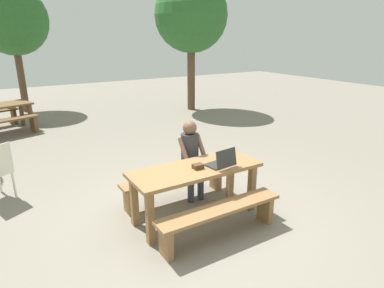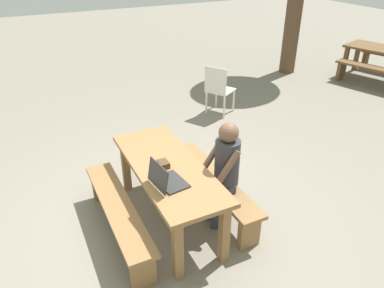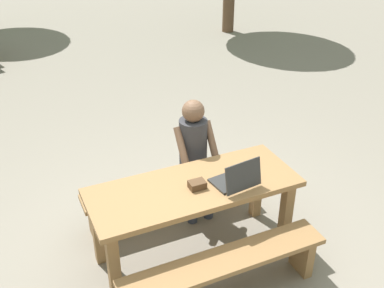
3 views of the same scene
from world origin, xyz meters
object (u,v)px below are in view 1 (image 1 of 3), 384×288
object	(u,v)px
picnic_table_front	(196,176)
laptop	(222,162)
small_pouch	(198,166)
person_seated	(191,155)
tree_right	(191,16)
tree_rear	(12,20)

from	to	relation	value
picnic_table_front	laptop	bearing A→B (deg)	-24.83
small_pouch	person_seated	size ratio (longest dim) A/B	0.11
person_seated	tree_right	distance (m)	7.10
laptop	tree_rear	size ratio (longest dim) A/B	0.09
small_pouch	tree_rear	bearing A→B (deg)	98.14
laptop	person_seated	size ratio (longest dim) A/B	0.31
picnic_table_front	tree_rear	xyz separation A→B (m)	(-1.28, 8.96, 2.30)
person_seated	small_pouch	bearing A→B (deg)	-113.14
picnic_table_front	person_seated	bearing A→B (deg)	64.43
picnic_table_front	tree_rear	bearing A→B (deg)	98.14
person_seated	tree_right	bearing A→B (deg)	58.70
person_seated	tree_rear	bearing A→B (deg)	100.42
tree_rear	laptop	bearing A→B (deg)	-79.98
small_pouch	person_seated	world-z (taller)	person_seated
person_seated	tree_rear	world-z (taller)	tree_rear
small_pouch	laptop	bearing A→B (deg)	-17.80
picnic_table_front	person_seated	xyz separation A→B (m)	(0.26, 0.55, 0.09)
small_pouch	tree_rear	size ratio (longest dim) A/B	0.03
picnic_table_front	small_pouch	size ratio (longest dim) A/B	13.12
person_seated	tree_rear	size ratio (longest dim) A/B	0.31
laptop	tree_rear	distance (m)	9.49
small_pouch	person_seated	xyz separation A→B (m)	(0.26, 0.60, -0.07)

